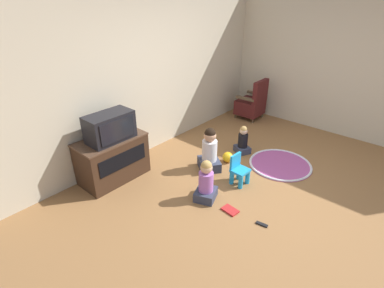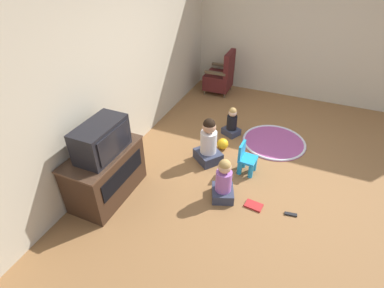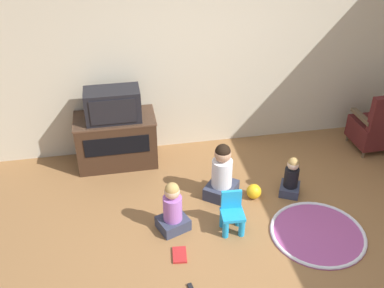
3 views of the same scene
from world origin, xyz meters
The scene contains 12 objects.
ground_plane centered at (0.00, 0.00, 0.00)m, with size 30.00×30.00×0.00m, color olive.
wall_back centered at (-0.09, 2.26, 1.37)m, with size 5.81×0.12×2.74m.
tv_cabinet centered at (-1.22, 1.91, 0.35)m, with size 1.02×0.55×0.68m.
television centered at (-1.22, 1.86, 0.88)m, with size 0.67×0.37×0.40m.
black_armchair centered at (2.27, 1.58, 0.35)m, with size 0.55×0.54×0.90m.
yellow_kid_chair centered at (-0.07, 0.38, 0.20)m, with size 0.26×0.25×0.47m.
play_mat centered at (0.83, 0.13, 0.01)m, with size 1.03×1.03×0.04m.
child_watching_left centered at (-0.70, 0.51, 0.26)m, with size 0.39×0.37×0.61m.
child_watching_center centered at (0.78, 0.86, 0.22)m, with size 0.32×0.33×0.51m.
child_watching_right centered at (-0.04, 0.97, 0.31)m, with size 0.48×0.49×0.72m.
toy_ball centered at (0.33, 0.86, 0.09)m, with size 0.18×0.18×0.18m.
book centered at (-0.69, 0.10, 0.01)m, with size 0.16×0.23×0.02m.
Camera 3 is at (-1.17, -3.12, 3.44)m, focal length 42.00 mm.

